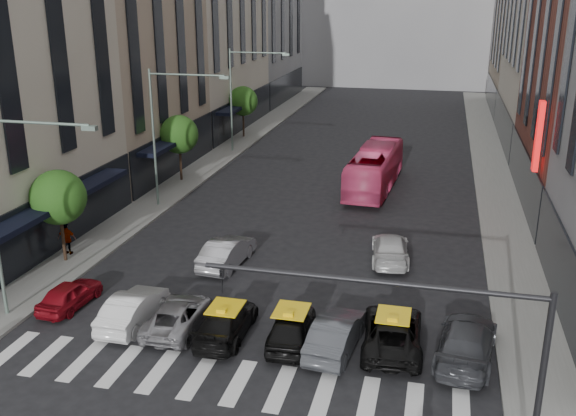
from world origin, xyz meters
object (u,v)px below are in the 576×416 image
Objects in this scene: streetlamp_mid at (166,120)px; bus at (375,169)px; pedestrian_far at (67,239)px; streetlamp_near at (8,191)px; car_white_front at (133,308)px; taxi_center at (291,327)px; car_red at (70,294)px; streetlamp_far at (241,87)px; taxi_left at (226,322)px.

streetlamp_mid is 15.45m from bus.
streetlamp_mid is 4.97× the size of pedestrian_far.
car_white_front is at bearing 8.56° from streetlamp_near.
taxi_center is 22.73m from bus.
bus is at bearing -114.29° from car_red.
pedestrian_far is (-2.02, -25.27, -4.85)m from streetlamp_far.
streetlamp_near is 1.00× the size of streetlamp_far.
streetlamp_near is 1.97× the size of taxi_left.
taxi_left is at bearing -59.34° from streetlamp_mid.
car_red is (1.30, 1.49, -5.28)m from streetlamp_near.
taxi_left is 2.52× the size of pedestrian_far.
streetlamp_far is at bearing 90.00° from streetlamp_mid.
car_red is 24.84m from bus.
car_white_front is 2.43× the size of pedestrian_far.
taxi_center is at bearing -69.16° from streetlamp_far.
streetlamp_near reaches higher than taxi_center.
car_white_front is at bearing 135.75° from pedestrian_far.
pedestrian_far is (-6.86, 6.00, 0.33)m from car_white_front.
taxi_center is at bearing 153.78° from pedestrian_far.
streetlamp_mid is 16.84m from car_white_front.
streetlamp_near is at bearing 8.67° from car_white_front.
car_white_front is at bearing -81.20° from streetlamp_far.
streetlamp_mid is 2.45× the size of car_red.
car_red is at bearing 119.22° from pedestrian_far.
car_white_front is at bearing -3.33° from taxi_center.
streetlamp_far is at bearing 90.00° from streetlamp_near.
streetlamp_near and streetlamp_far have the same top height.
streetlamp_near is at bearing 103.61° from pedestrian_far.
car_white_front is 1.05× the size of taxi_center.
car_white_front is 4.27m from taxi_left.
bus is at bearing -96.13° from taxi_center.
taxi_center is (11.88, -31.21, -5.19)m from streetlamp_far.
streetlamp_mid is at bearing -72.28° from car_white_front.
streetlamp_far reaches higher than car_white_front.
streetlamp_far is at bearing -29.86° from bus.
bus reaches higher than taxi_left.
streetlamp_near is 12.99m from taxi_center.
pedestrian_far is (-2.02, 6.73, -4.85)m from streetlamp_near.
bus is (7.95, 22.76, 0.82)m from car_white_front.
car_white_front is (4.84, 0.73, -5.18)m from streetlamp_near.
bus is at bearing 61.44° from streetlamp_near.
streetlamp_near reaches higher than bus.
bus reaches higher than pedestrian_far.
streetlamp_near is at bearing 2.94° from taxi_left.
bus is (3.68, 22.86, 0.88)m from taxi_left.
streetlamp_near is at bearing -90.00° from streetlamp_mid.
car_white_front is at bearing 74.53° from bus.
streetlamp_near is 16.00m from streetlamp_mid.
pedestrian_far is at bearing -41.07° from car_white_front.
pedestrian_far is at bearing -29.75° from taxi_left.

